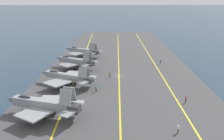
{
  "coord_description": "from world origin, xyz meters",
  "views": [
    {
      "loc": [
        -70.37,
        0.77,
        23.4
      ],
      "look_at": [
        -1.89,
        2.13,
        2.9
      ],
      "focal_mm": 38.0,
      "sensor_mm": 36.0,
      "label": 1
    }
  ],
  "objects_px": {
    "parked_jet_nearest": "(43,104)",
    "crew_green_vest": "(96,89)",
    "parked_jet_fourth": "(82,51)",
    "crew_brown_vest": "(110,74)",
    "crew_red_vest": "(186,99)",
    "crew_white_vest": "(178,128)",
    "crew_blue_vest": "(160,61)",
    "parked_jet_third": "(75,61)",
    "parked_jet_second": "(67,77)"
  },
  "relations": [
    {
      "from": "parked_jet_second",
      "to": "crew_green_vest",
      "type": "distance_m",
      "value": 10.04
    },
    {
      "from": "crew_red_vest",
      "to": "crew_blue_vest",
      "type": "bearing_deg",
      "value": -0.35
    },
    {
      "from": "crew_brown_vest",
      "to": "parked_jet_third",
      "type": "bearing_deg",
      "value": 51.88
    },
    {
      "from": "crew_green_vest",
      "to": "crew_red_vest",
      "type": "distance_m",
      "value": 22.18
    },
    {
      "from": "parked_jet_third",
      "to": "crew_green_vest",
      "type": "distance_m",
      "value": 23.51
    },
    {
      "from": "parked_jet_fourth",
      "to": "crew_blue_vest",
      "type": "relative_size",
      "value": 9.39
    },
    {
      "from": "crew_red_vest",
      "to": "parked_jet_second",
      "type": "bearing_deg",
      "value": 69.33
    },
    {
      "from": "parked_jet_nearest",
      "to": "crew_brown_vest",
      "type": "height_order",
      "value": "parked_jet_nearest"
    },
    {
      "from": "parked_jet_nearest",
      "to": "parked_jet_second",
      "type": "height_order",
      "value": "parked_jet_nearest"
    },
    {
      "from": "parked_jet_fourth",
      "to": "crew_blue_vest",
      "type": "xyz_separation_m",
      "value": [
        -10.51,
        -30.48,
        -1.67
      ]
    },
    {
      "from": "crew_green_vest",
      "to": "crew_white_vest",
      "type": "bearing_deg",
      "value": -139.65
    },
    {
      "from": "parked_jet_fourth",
      "to": "crew_white_vest",
      "type": "height_order",
      "value": "parked_jet_fourth"
    },
    {
      "from": "crew_white_vest",
      "to": "crew_red_vest",
      "type": "distance_m",
      "value": 13.87
    },
    {
      "from": "parked_jet_third",
      "to": "crew_brown_vest",
      "type": "xyz_separation_m",
      "value": [
        -9.68,
        -12.33,
        -1.71
      ]
    },
    {
      "from": "parked_jet_third",
      "to": "crew_green_vest",
      "type": "height_order",
      "value": "parked_jet_third"
    },
    {
      "from": "parked_jet_second",
      "to": "crew_red_vest",
      "type": "distance_m",
      "value": 31.93
    },
    {
      "from": "parked_jet_second",
      "to": "crew_blue_vest",
      "type": "relative_size",
      "value": 9.69
    },
    {
      "from": "parked_jet_nearest",
      "to": "crew_white_vest",
      "type": "distance_m",
      "value": 26.77
    },
    {
      "from": "crew_green_vest",
      "to": "crew_red_vest",
      "type": "bearing_deg",
      "value": -106.41
    },
    {
      "from": "crew_blue_vest",
      "to": "crew_red_vest",
      "type": "distance_m",
      "value": 34.5
    },
    {
      "from": "parked_jet_second",
      "to": "crew_green_vest",
      "type": "bearing_deg",
      "value": -120.23
    },
    {
      "from": "crew_brown_vest",
      "to": "parked_jet_second",
      "type": "bearing_deg",
      "value": 120.44
    },
    {
      "from": "parked_jet_second",
      "to": "parked_jet_fourth",
      "type": "relative_size",
      "value": 1.03
    },
    {
      "from": "crew_blue_vest",
      "to": "parked_jet_third",
      "type": "bearing_deg",
      "value": 102.24
    },
    {
      "from": "parked_jet_nearest",
      "to": "crew_red_vest",
      "type": "bearing_deg",
      "value": -77.26
    },
    {
      "from": "parked_jet_fourth",
      "to": "crew_blue_vest",
      "type": "height_order",
      "value": "parked_jet_fourth"
    },
    {
      "from": "crew_brown_vest",
      "to": "crew_blue_vest",
      "type": "bearing_deg",
      "value": -48.23
    },
    {
      "from": "parked_jet_fourth",
      "to": "crew_brown_vest",
      "type": "distance_m",
      "value": 29.52
    },
    {
      "from": "parked_jet_second",
      "to": "crew_green_vest",
      "type": "relative_size",
      "value": 10.12
    },
    {
      "from": "parked_jet_second",
      "to": "crew_blue_vest",
      "type": "distance_m",
      "value": 38.02
    },
    {
      "from": "parked_jet_fourth",
      "to": "crew_red_vest",
      "type": "bearing_deg",
      "value": -146.08
    },
    {
      "from": "parked_jet_nearest",
      "to": "crew_red_vest",
      "type": "relative_size",
      "value": 10.31
    },
    {
      "from": "parked_jet_fourth",
      "to": "crew_red_vest",
      "type": "distance_m",
      "value": 54.26
    },
    {
      "from": "parked_jet_nearest",
      "to": "crew_green_vest",
      "type": "distance_m",
      "value": 16.53
    },
    {
      "from": "parked_jet_third",
      "to": "crew_white_vest",
      "type": "distance_m",
      "value": 48.14
    },
    {
      "from": "parked_jet_fourth",
      "to": "crew_blue_vest",
      "type": "bearing_deg",
      "value": -109.02
    },
    {
      "from": "crew_blue_vest",
      "to": "crew_green_vest",
      "type": "bearing_deg",
      "value": 142.73
    },
    {
      "from": "parked_jet_nearest",
      "to": "parked_jet_third",
      "type": "height_order",
      "value": "parked_jet_nearest"
    },
    {
      "from": "parked_jet_second",
      "to": "crew_blue_vest",
      "type": "xyz_separation_m",
      "value": [
        23.24,
        -30.05,
        -1.51
      ]
    },
    {
      "from": "parked_jet_nearest",
      "to": "crew_green_vest",
      "type": "xyz_separation_m",
      "value": [
        13.27,
        -9.7,
        -1.74
      ]
    },
    {
      "from": "parked_jet_nearest",
      "to": "crew_green_vest",
      "type": "relative_size",
      "value": 10.16
    },
    {
      "from": "parked_jet_third",
      "to": "parked_jet_fourth",
      "type": "distance_m",
      "value": 17.15
    },
    {
      "from": "parked_jet_nearest",
      "to": "crew_red_vest",
      "type": "xyz_separation_m",
      "value": [
        7.0,
        -30.97,
        -1.75
      ]
    },
    {
      "from": "parked_jet_second",
      "to": "crew_white_vest",
      "type": "distance_m",
      "value": 34.78
    },
    {
      "from": "parked_jet_second",
      "to": "crew_brown_vest",
      "type": "bearing_deg",
      "value": -59.56
    },
    {
      "from": "crew_white_vest",
      "to": "crew_blue_vest",
      "type": "bearing_deg",
      "value": -6.19
    },
    {
      "from": "parked_jet_nearest",
      "to": "parked_jet_fourth",
      "type": "bearing_deg",
      "value": -0.78
    },
    {
      "from": "parked_jet_fourth",
      "to": "crew_red_vest",
      "type": "relative_size",
      "value": 9.96
    },
    {
      "from": "crew_white_vest",
      "to": "crew_blue_vest",
      "type": "distance_m",
      "value": 47.74
    },
    {
      "from": "parked_jet_nearest",
      "to": "crew_blue_vest",
      "type": "distance_m",
      "value": 51.94
    }
  ]
}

